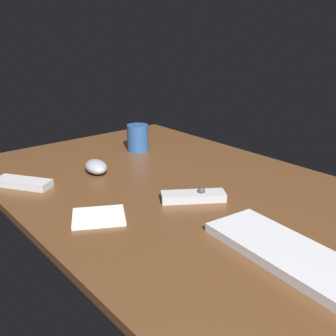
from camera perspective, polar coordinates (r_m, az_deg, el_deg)
The scene contains 7 objects.
desk at distance 108.83cm, azimuth 3.23°, elevation -4.06°, with size 140.00×84.00×2.00cm, color brown.
keyboard at distance 80.02cm, azimuth 19.63°, elevation -12.97°, with size 44.90×13.29×1.96cm, color silver.
computer_mouse at distance 124.42cm, azimuth -10.21°, elevation 0.19°, with size 10.24×6.31×3.91cm, color #999EA5.
media_remote at distance 103.67cm, azimuth 3.67°, elevation -4.02°, with size 13.29×16.52×3.49cm.
tv_remote at distance 119.41cm, azimuth -19.90°, elevation -2.00°, with size 16.11×5.32×2.11cm, color #B7B7BC.
coffee_mug at distance 144.55cm, azimuth -4.32°, elevation 4.31°, with size 7.65×7.65×9.42cm, color #28518C.
notepad at distance 95.50cm, azimuth -9.84°, elevation -6.86°, with size 12.06×9.79×1.00cm, color silver.
Camera 1 is at (72.85, -68.20, 44.41)cm, focal length 42.83 mm.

